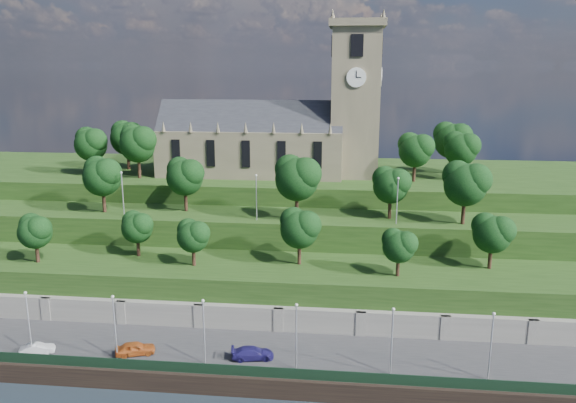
# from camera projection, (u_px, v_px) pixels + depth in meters

# --- Properties ---
(ground) EXTENTS (320.00, 320.00, 0.00)m
(ground) POSITION_uv_depth(u_px,v_px,m) (219.00, 395.00, 59.22)
(ground) COLOR #1B252C
(ground) RESTS_ON ground
(promenade) EXTENTS (160.00, 12.00, 2.00)m
(promenade) POSITION_uv_depth(u_px,v_px,m) (230.00, 357.00, 64.78)
(promenade) COLOR #2D2D30
(promenade) RESTS_ON ground
(quay_wall) EXTENTS (160.00, 0.50, 2.20)m
(quay_wall) POSITION_uv_depth(u_px,v_px,m) (218.00, 385.00, 58.91)
(quay_wall) COLOR black
(quay_wall) RESTS_ON ground
(fence) EXTENTS (160.00, 0.10, 1.20)m
(fence) POSITION_uv_depth(u_px,v_px,m) (219.00, 369.00, 59.19)
(fence) COLOR black
(fence) RESTS_ON promenade
(retaining_wall) EXTENTS (160.00, 2.10, 5.00)m
(retaining_wall) POSITION_uv_depth(u_px,v_px,m) (240.00, 323.00, 70.20)
(retaining_wall) COLOR slate
(retaining_wall) RESTS_ON ground
(embankment_lower) EXTENTS (160.00, 12.00, 8.00)m
(embankment_lower) POSITION_uv_depth(u_px,v_px,m) (248.00, 293.00, 75.67)
(embankment_lower) COLOR #1D3913
(embankment_lower) RESTS_ON ground
(embankment_upper) EXTENTS (160.00, 10.00, 12.00)m
(embankment_upper) POSITION_uv_depth(u_px,v_px,m) (260.00, 252.00, 85.84)
(embankment_upper) COLOR #1D3913
(embankment_upper) RESTS_ON ground
(hilltop) EXTENTS (160.00, 32.00, 15.00)m
(hilltop) POSITION_uv_depth(u_px,v_px,m) (278.00, 209.00, 105.78)
(hilltop) COLOR #1D3913
(hilltop) RESTS_ON ground
(church) EXTENTS (38.60, 12.35, 27.60)m
(church) POSITION_uv_depth(u_px,v_px,m) (279.00, 132.00, 98.29)
(church) COLOR brown
(church) RESTS_ON hilltop
(trees_lower) EXTENTS (65.22, 8.69, 7.65)m
(trees_lower) POSITION_uv_depth(u_px,v_px,m) (271.00, 231.00, 73.55)
(trees_lower) COLOR black
(trees_lower) RESTS_ON embankment_lower
(trees_upper) EXTENTS (59.75, 8.95, 9.43)m
(trees_upper) POSITION_uv_depth(u_px,v_px,m) (286.00, 178.00, 81.66)
(trees_upper) COLOR black
(trees_upper) RESTS_ON embankment_upper
(trees_hilltop) EXTENTS (69.83, 16.15, 9.21)m
(trees_hilltop) POSITION_uv_depth(u_px,v_px,m) (271.00, 142.00, 97.43)
(trees_hilltop) COLOR black
(trees_hilltop) RESTS_ON hilltop
(lamp_posts_promenade) EXTENTS (60.36, 0.36, 7.65)m
(lamp_posts_promenade) POSITION_uv_depth(u_px,v_px,m) (204.00, 327.00, 60.33)
(lamp_posts_promenade) COLOR #B2B2B7
(lamp_posts_promenade) RESTS_ON promenade
(lamp_posts_upper) EXTENTS (40.36, 0.36, 6.77)m
(lamp_posts_upper) POSITION_uv_depth(u_px,v_px,m) (256.00, 193.00, 80.59)
(lamp_posts_upper) COLOR #B2B2B7
(lamp_posts_upper) RESTS_ON embankment_upper
(car_left) EXTENTS (4.73, 3.12, 1.50)m
(car_left) POSITION_uv_depth(u_px,v_px,m) (135.00, 348.00, 63.29)
(car_left) COLOR #AA4F1C
(car_left) RESTS_ON promenade
(car_middle) EXTENTS (3.93, 2.58, 1.23)m
(car_middle) POSITION_uv_depth(u_px,v_px,m) (37.00, 349.00, 63.48)
(car_middle) COLOR #B1B2B6
(car_middle) RESTS_ON promenade
(car_right) EXTENTS (4.99, 2.73, 1.37)m
(car_right) POSITION_uv_depth(u_px,v_px,m) (252.00, 353.00, 62.39)
(car_right) COLOR navy
(car_right) RESTS_ON promenade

